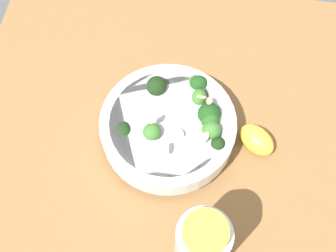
% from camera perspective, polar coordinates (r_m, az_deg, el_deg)
% --- Properties ---
extents(ground_plane, '(0.69, 0.69, 0.04)m').
position_cam_1_polar(ground_plane, '(0.79, -1.52, -1.41)').
color(ground_plane, brown).
extents(bowl_of_broccoli, '(0.23, 0.23, 0.09)m').
position_cam_1_polar(bowl_of_broccoli, '(0.74, 0.29, 0.03)').
color(bowl_of_broccoli, white).
rests_on(bowl_of_broccoli, ground_plane).
extents(lemon_wedge, '(0.08, 0.07, 0.04)m').
position_cam_1_polar(lemon_wedge, '(0.76, 11.42, -1.82)').
color(lemon_wedge, yellow).
rests_on(lemon_wedge, ground_plane).
extents(bottle_tall, '(0.07, 0.07, 0.17)m').
position_cam_1_polar(bottle_tall, '(0.63, 4.30, -15.22)').
color(bottle_tall, beige).
rests_on(bottle_tall, ground_plane).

